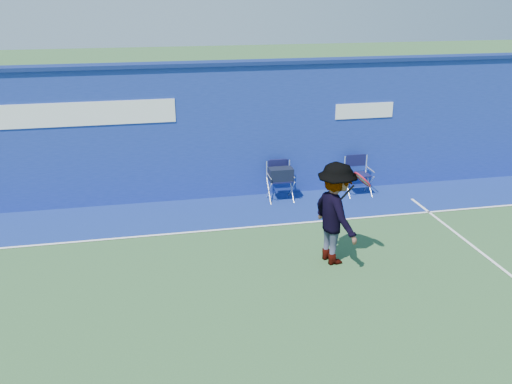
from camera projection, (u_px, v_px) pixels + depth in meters
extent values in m
plane|color=#2F542D|center=(255.00, 319.00, 7.97)|extent=(80.00, 80.00, 0.00)
cube|color=navy|center=(209.00, 133.00, 12.21)|extent=(24.00, 0.40, 3.00)
cube|color=navy|center=(207.00, 64.00, 11.66)|extent=(24.00, 0.50, 0.08)
cube|color=white|center=(66.00, 115.00, 11.24)|extent=(4.50, 0.02, 0.50)
cube|color=white|center=(364.00, 111.00, 12.55)|extent=(1.40, 0.02, 0.35)
cube|color=navy|center=(218.00, 213.00, 11.73)|extent=(24.00, 1.80, 0.01)
cube|color=white|center=(224.00, 229.00, 10.90)|extent=(24.00, 0.06, 0.01)
cube|color=#0F113A|center=(280.00, 180.00, 12.27)|extent=(0.47, 0.40, 0.03)
cube|color=silver|center=(278.00, 169.00, 12.42)|extent=(0.54, 0.02, 0.39)
cube|color=#0F113A|center=(278.00, 165.00, 12.39)|extent=(0.47, 0.03, 0.27)
cube|color=black|center=(281.00, 174.00, 12.19)|extent=(0.54, 0.31, 0.29)
cube|color=#0F113A|center=(278.00, 164.00, 12.38)|extent=(0.39, 0.06, 0.21)
cube|color=#0F113A|center=(359.00, 175.00, 12.60)|extent=(0.48, 0.40, 0.03)
cube|color=silver|center=(356.00, 164.00, 12.75)|extent=(0.54, 0.02, 0.40)
cube|color=#0F113A|center=(356.00, 160.00, 12.72)|extent=(0.48, 0.03, 0.28)
cylinder|color=silver|center=(326.00, 200.00, 12.11)|extent=(0.07, 0.07, 0.24)
imported|color=#EA4738|center=(335.00, 213.00, 9.36)|extent=(0.91, 1.30, 1.83)
torus|color=#AD172B|center=(362.00, 180.00, 9.10)|extent=(0.33, 0.41, 0.29)
cylinder|color=gray|center=(362.00, 180.00, 9.10)|extent=(0.26, 0.34, 0.23)
cylinder|color=black|center=(347.00, 193.00, 9.17)|extent=(0.27, 0.08, 0.26)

